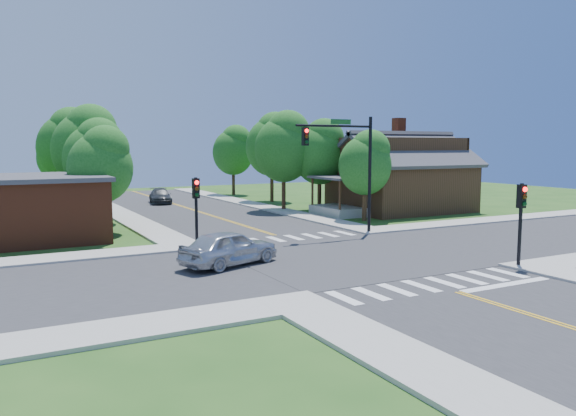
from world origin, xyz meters
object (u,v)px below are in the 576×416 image
signal_mast_ne (347,156)px  signal_pole_se (521,209)px  signal_pole_nw (196,199)px  car_silver (229,248)px  house_ne (400,171)px  car_dgrey (160,197)px

signal_mast_ne → signal_pole_se: size_ratio=1.89×
signal_pole_nw → car_silver: (-0.08, -4.69, -1.85)m
signal_mast_ne → car_silver: 11.43m
signal_mast_ne → house_ne: signal_mast_ne is taller
signal_pole_nw → signal_pole_se: bearing=-45.0°
signal_pole_nw → car_dgrey: signal_pole_nw is taller
signal_pole_nw → car_silver: size_ratio=0.74×
signal_pole_se → signal_pole_nw: same height
car_dgrey → signal_mast_ne: bearing=-67.9°
signal_mast_ne → signal_pole_nw: bearing=-179.9°
signal_pole_nw → car_silver: signal_pole_nw is taller
signal_mast_ne → signal_pole_nw: size_ratio=1.89×
house_ne → car_silver: (-20.79, -13.35, -2.51)m
car_silver → signal_pole_nw: bearing=-19.7°
car_silver → signal_pole_se: bearing=-138.6°
car_dgrey → signal_pole_nw: bearing=-90.4°
signal_mast_ne → signal_pole_nw: signal_mast_ne is taller
car_silver → car_dgrey: car_silver is taller
signal_pole_se → house_ne: (9.51, 19.86, 0.67)m
signal_mast_ne → car_silver: signal_mast_ne is taller
signal_pole_nw → house_ne: (20.71, 8.66, 0.67)m
house_ne → car_dgrey: house_ne is taller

